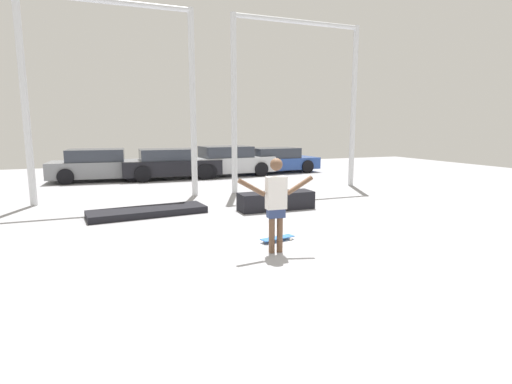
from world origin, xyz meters
The scene contains 11 objects.
ground_plane centered at (0.00, 0.00, 0.00)m, with size 36.00×36.00×0.00m, color #9E9EA3.
skateboarder centered at (-0.73, -0.63, 1.00)m, with size 1.45×0.23×1.76m.
skateboard centered at (-0.39, 0.02, 0.06)m, with size 0.77×0.36×0.08m.
grind_box centered at (0.89, 2.93, 0.25)m, with size 2.15×0.66×0.50m, color black.
manual_pad centered at (-2.58, 3.53, 0.09)m, with size 3.03×0.98×0.18m, color black.
canopy_support_left centered at (-3.15, 6.10, 3.63)m, with size 5.07×0.20×6.06m.
canopy_support_right centered at (3.15, 6.10, 3.63)m, with size 5.07×0.20×6.06m.
parked_car_grey centered at (-3.70, 11.29, 0.66)m, with size 4.29×2.23×1.37m.
parked_car_black centered at (-0.73, 10.85, 0.66)m, with size 4.32×1.94×1.34m.
parked_car_silver centered at (2.03, 11.01, 0.68)m, with size 4.21×2.18×1.40m.
parked_car_blue centered at (4.71, 11.36, 0.61)m, with size 4.27×2.08×1.26m.
Camera 1 is at (-3.70, -7.17, 2.32)m, focal length 28.00 mm.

